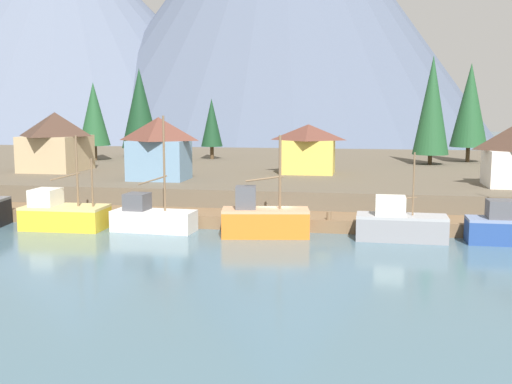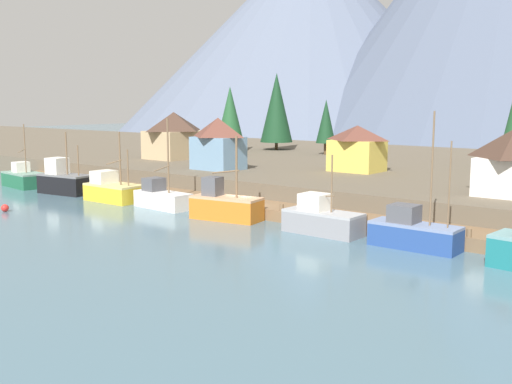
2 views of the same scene
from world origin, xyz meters
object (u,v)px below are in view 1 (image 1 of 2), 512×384
(fishing_boat_blue, at_px, (512,228))
(fishing_boat_grey, at_px, (400,224))
(fishing_boat_yellow, at_px, (63,214))
(house_blue, at_px, (159,148))
(conifer_near_left, at_px, (470,105))
(fishing_boat_white, at_px, (152,218))
(conifer_mid_left, at_px, (212,123))
(house_tan, at_px, (56,141))
(fishing_boat_orange, at_px, (264,220))
(conifer_mid_right, at_px, (94,114))
(conifer_back_left, at_px, (432,105))
(house_yellow, at_px, (308,148))
(conifer_near_right, at_px, (140,108))

(fishing_boat_blue, bearing_deg, fishing_boat_grey, -179.18)
(fishing_boat_yellow, distance_m, fishing_boat_grey, 25.38)
(house_blue, distance_m, conifer_near_left, 41.31)
(fishing_boat_white, height_order, conifer_mid_left, conifer_mid_left)
(fishing_boat_blue, bearing_deg, house_tan, 157.36)
(fishing_boat_orange, xyz_separation_m, conifer_near_left, (19.84, 38.19, 8.43))
(conifer_mid_right, relative_size, conifer_back_left, 0.78)
(fishing_boat_blue, xyz_separation_m, house_yellow, (-15.98, 20.08, 3.99))
(house_tan, bearing_deg, fishing_boat_blue, -22.52)
(house_yellow, distance_m, conifer_near_right, 32.04)
(house_yellow, height_order, conifer_near_left, conifer_near_left)
(fishing_boat_grey, relative_size, fishing_boat_blue, 0.66)
(fishing_boat_white, bearing_deg, conifer_mid_right, 124.38)
(fishing_boat_yellow, distance_m, fishing_boat_white, 7.06)
(house_tan, relative_size, conifer_back_left, 0.56)
(conifer_back_left, bearing_deg, conifer_mid_right, -178.03)
(house_yellow, xyz_separation_m, conifer_back_left, (13.57, 13.01, 4.51))
(house_tan, bearing_deg, fishing_boat_orange, -35.49)
(house_tan, relative_size, conifer_mid_left, 0.90)
(house_tan, distance_m, conifer_mid_left, 22.50)
(house_blue, bearing_deg, house_tan, 155.98)
(house_tan, relative_size, conifer_near_left, 0.59)
(house_tan, height_order, conifer_back_left, conifer_back_left)
(house_tan, relative_size, house_blue, 1.23)
(fishing_boat_blue, bearing_deg, house_yellow, 128.40)
(fishing_boat_grey, xyz_separation_m, conifer_mid_left, (-22.95, 36.55, 6.20))
(house_yellow, bearing_deg, fishing_boat_yellow, -129.41)
(house_blue, bearing_deg, fishing_boat_grey, -28.56)
(house_tan, height_order, conifer_mid_right, conifer_mid_right)
(fishing_boat_yellow, distance_m, house_yellow, 26.98)
(fishing_boat_grey, distance_m, house_blue, 25.19)
(fishing_boat_grey, relative_size, house_blue, 1.06)
(house_blue, bearing_deg, fishing_boat_blue, -21.80)
(conifer_near_left, height_order, conifer_mid_right, conifer_near_left)
(conifer_mid_left, bearing_deg, fishing_boat_grey, -57.87)
(house_yellow, bearing_deg, conifer_back_left, 43.80)
(fishing_boat_blue, distance_m, conifer_back_left, 34.25)
(conifer_back_left, bearing_deg, fishing_boat_white, -125.20)
(fishing_boat_blue, bearing_deg, fishing_boat_yellow, -179.18)
(fishing_boat_white, xyz_separation_m, fishing_boat_orange, (8.67, -0.46, 0.20))
(house_tan, xyz_separation_m, house_blue, (13.86, -6.18, -0.22))
(house_blue, height_order, conifer_mid_left, conifer_mid_left)
(conifer_mid_left, bearing_deg, fishing_boat_orange, -70.25)
(fishing_boat_white, relative_size, conifer_near_right, 0.71)
(conifer_near_left, bearing_deg, fishing_boat_orange, -117.45)
(house_yellow, xyz_separation_m, conifer_near_right, (-25.55, 18.88, 4.17))
(conifer_near_left, bearing_deg, conifer_mid_right, -172.90)
(house_blue, bearing_deg, house_yellow, 32.00)
(house_blue, height_order, conifer_near_right, conifer_near_right)
(fishing_boat_blue, relative_size, conifer_near_left, 0.77)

